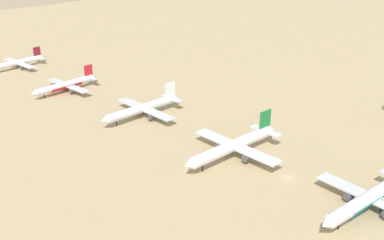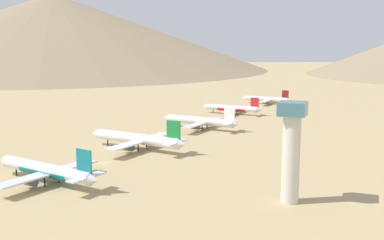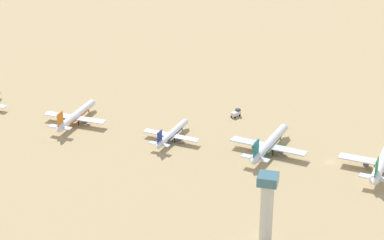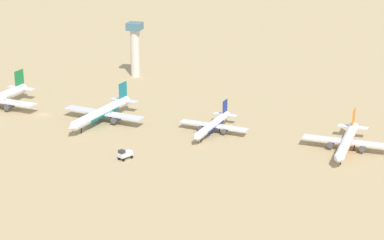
% 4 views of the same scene
% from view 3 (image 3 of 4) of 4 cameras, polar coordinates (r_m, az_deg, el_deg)
% --- Properties ---
extents(ground_plane, '(2171.79, 2171.79, 0.00)m').
position_cam_3_polar(ground_plane, '(332.15, 10.76, -3.27)').
color(ground_plane, tan).
extents(parked_jet_3, '(46.78, 38.26, 13.53)m').
position_cam_3_polar(parked_jet_3, '(328.41, 14.75, -3.12)').
color(parked_jet_3, white).
rests_on(parked_jet_3, ground).
extents(parked_jet_4, '(44.47, 36.49, 12.94)m').
position_cam_3_polar(parked_jet_4, '(335.20, 6.08, -1.87)').
color(parked_jet_4, silver).
rests_on(parked_jet_4, ground).
extents(parked_jet_5, '(34.58, 28.30, 10.01)m').
position_cam_3_polar(parked_jet_5, '(345.61, -1.59, -1.08)').
color(parked_jet_5, white).
rests_on(parked_jet_5, ground).
extents(parked_jet_6, '(40.81, 33.26, 11.77)m').
position_cam_3_polar(parked_jet_6, '(367.89, -9.10, 0.33)').
color(parked_jet_6, white).
rests_on(parked_jet_6, ground).
extents(service_truck, '(5.70, 4.78, 3.90)m').
position_cam_3_polar(service_truck, '(371.89, 3.48, 0.56)').
color(service_truck, silver).
rests_on(service_truck, ground).
extents(control_tower, '(7.20, 7.20, 27.60)m').
position_cam_3_polar(control_tower, '(265.26, 5.89, -6.61)').
color(control_tower, beige).
rests_on(control_tower, ground).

